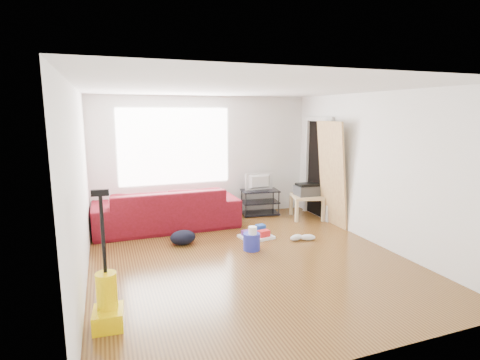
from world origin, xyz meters
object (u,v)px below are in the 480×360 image
object	(u,v)px
cleaning_tray	(257,234)
sofa	(168,228)
bucket	(252,250)
side_table	(307,199)
tv_stand	(260,202)
vacuum	(107,302)
backpack	(183,244)

from	to	relation	value
cleaning_tray	sofa	bearing A→B (deg)	141.36
sofa	bucket	world-z (taller)	sofa
sofa	side_table	distance (m)	2.88
side_table	cleaning_tray	bearing A→B (deg)	-151.36
tv_stand	side_table	size ratio (longest dim) A/B	1.13
cleaning_tray	vacuum	world-z (taller)	vacuum
bucket	backpack	distance (m)	1.17
tv_stand	sofa	bearing A→B (deg)	-165.01
backpack	tv_stand	bearing A→B (deg)	25.18
tv_stand	side_table	xyz separation A→B (m)	(0.81, -0.58, 0.13)
cleaning_tray	backpack	world-z (taller)	cleaning_tray
cleaning_tray	backpack	distance (m)	1.29
bucket	cleaning_tray	world-z (taller)	cleaning_tray
backpack	vacuum	distance (m)	2.47
side_table	backpack	bearing A→B (deg)	-166.01
sofa	side_table	xyz separation A→B (m)	(2.83, -0.31, 0.41)
bucket	cleaning_tray	bearing A→B (deg)	59.59
vacuum	side_table	bearing A→B (deg)	39.80
vacuum	bucket	bearing A→B (deg)	38.76
cleaning_tray	bucket	bearing A→B (deg)	-120.41
vacuum	tv_stand	bearing A→B (deg)	51.53
backpack	side_table	bearing A→B (deg)	6.01
tv_stand	bucket	xyz separation A→B (m)	(-0.95, -1.89, -0.28)
sofa	side_table	bearing A→B (deg)	173.74
sofa	side_table	world-z (taller)	side_table
sofa	vacuum	xyz separation A→B (m)	(-1.12, -3.13, 0.26)
backpack	vacuum	world-z (taller)	vacuum
side_table	bucket	size ratio (longest dim) A/B	2.71
side_table	vacuum	bearing A→B (deg)	-144.52
cleaning_tray	vacuum	size ratio (longest dim) A/B	0.42
side_table	backpack	world-z (taller)	side_table
side_table	cleaning_tray	world-z (taller)	side_table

